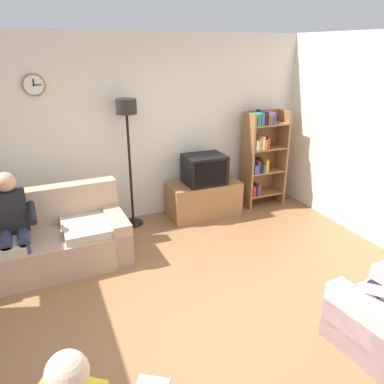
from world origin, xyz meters
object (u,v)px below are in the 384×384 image
floor_lamp (128,129)px  tv (204,169)px  bookshelf (262,155)px  couch (46,242)px  tv_stand (203,199)px  person_on_couch (12,221)px

floor_lamp → tv: bearing=-6.3°
bookshelf → floor_lamp: floor_lamp is taller
couch → tv_stand: couch is taller
tv_stand → floor_lamp: size_ratio=0.59×
bookshelf → person_on_couch: bookshelf is taller
tv_stand → tv: size_ratio=1.83×
tv → bookshelf: 1.07m
tv_stand → person_on_couch: person_on_couch is taller
floor_lamp → tv_stand: bearing=-5.1°
tv_stand → person_on_couch: bearing=-164.5°
tv_stand → floor_lamp: (-1.11, 0.10, 1.18)m
floor_lamp → person_on_couch: size_ratio=1.49×
bookshelf → person_on_couch: (-3.73, -0.81, -0.15)m
tv → person_on_couch: 2.76m
tv → floor_lamp: size_ratio=0.32×
tv → couch: bearing=-165.6°
tv → person_on_couch: person_on_couch is taller
floor_lamp → person_on_couch: floor_lamp is taller
floor_lamp → person_on_couch: (-1.55, -0.84, -0.75)m
couch → tv: 2.47m
couch → person_on_couch: (-0.30, -0.11, 0.39)m
bookshelf → tv_stand: bearing=-176.2°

